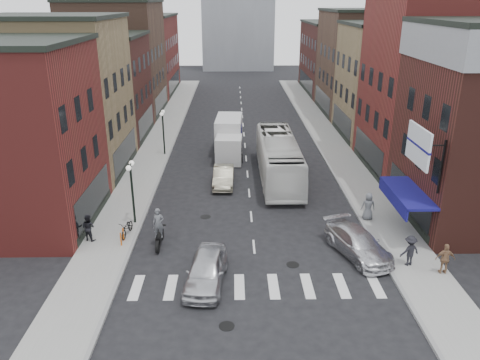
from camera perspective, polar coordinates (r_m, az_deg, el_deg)
The scene contains 31 objects.
ground at distance 26.36m, azimuth 1.81°, elevation -9.19°, with size 160.00×160.00×0.00m, color black.
sidewalk_left at distance 47.20m, azimuth -9.83°, elevation 4.57°, with size 3.00×74.00×0.15m, color gray.
sidewalk_right at distance 47.63m, azimuth 10.88°, elevation 4.65°, with size 3.00×74.00×0.15m, color gray.
curb_left at distance 47.02m, azimuth -8.02°, elevation 4.51°, with size 0.20×74.00×0.16m, color gray.
curb_right at distance 47.37m, azimuth 9.09°, elevation 4.58°, with size 0.20×74.00×0.16m, color gray.
crosswalk_stripes at distance 23.82m, azimuth 2.14°, elevation -12.84°, with size 12.00×2.20×0.01m, color silver.
bldg_left_near at distance 31.46m, azimuth -27.02°, elevation 4.74°, with size 10.30×9.20×11.30m.
bldg_left_mid_a at distance 39.87m, azimuth -21.47°, elevation 9.38°, with size 10.30×10.20×12.30m.
bldg_left_mid_b at distance 49.39m, azimuth -17.46°, elevation 10.71°, with size 10.30×10.20×10.30m.
bldg_left_far_a at distance 59.71m, azimuth -14.75°, elevation 14.10°, with size 10.30×12.20×13.30m.
bldg_left_far_b at distance 73.43m, azimuth -12.17°, elevation 14.74°, with size 10.30×16.20×11.30m.
bldg_right_mid_a at distance 40.59m, azimuth 23.01°, elevation 10.80°, with size 10.30×10.20×14.30m.
bldg_right_mid_b at distance 50.03m, azimuth 18.32°, elevation 11.32°, with size 10.30×10.20×11.30m.
bldg_right_far_a at distance 60.37m, azimuth 15.06°, elevation 13.67°, with size 10.30×12.20×12.30m.
bldg_right_far_b at distance 73.97m, azimuth 12.10°, elevation 14.39°, with size 10.30×16.20×10.30m.
awning_blue at distance 29.20m, azimuth 19.42°, elevation -1.58°, with size 1.80×5.00×0.78m.
billboard_sign at distance 26.19m, azimuth 21.07°, elevation 3.81°, with size 1.52×3.00×3.70m.
streetlamp_near at distance 29.33m, azimuth -13.09°, elevation -0.18°, with size 0.32×1.22×4.11m.
streetlamp_far at distance 42.48m, azimuth -9.37°, elevation 6.71°, with size 0.32×1.22×4.11m.
bike_rack at distance 27.94m, azimuth -14.18°, elevation -6.72°, with size 0.08×0.68×0.80m.
box_truck at distance 42.47m, azimuth -1.36°, elevation 5.16°, with size 2.55×7.58×3.25m.
motorcycle_rider at distance 27.16m, azimuth -9.86°, elevation -5.88°, with size 0.65×2.33×2.37m.
transit_bus at distance 36.86m, azimuth 4.72°, elevation 2.69°, with size 2.82×12.05×3.36m, color silver.
sedan_left_near at distance 23.67m, azimuth -4.16°, elevation -10.89°, with size 1.84×4.56×1.55m, color silver.
sedan_left_far at distance 35.65m, azimuth -2.02°, elevation 0.45°, with size 1.50×4.30×1.42m, color #A8A288.
curb_car at distance 26.88m, azimuth 14.19°, elevation -7.50°, with size 2.01×4.93×1.43m, color silver.
parked_bicycle at distance 28.72m, azimuth -13.59°, elevation -5.68°, with size 0.64×1.83×0.96m, color black.
ped_left_solo at distance 28.63m, azimuth -18.00°, elevation -5.51°, with size 0.79×0.45×1.62m, color black.
ped_right_a at distance 26.37m, azimuth 19.99°, elevation -8.10°, with size 1.09×0.54×1.69m, color black.
ped_right_b at distance 26.28m, azimuth 23.74°, elevation -8.80°, with size 0.98×0.49×1.67m, color #8D6648.
ped_right_c at distance 30.82m, azimuth 15.36°, elevation -3.10°, with size 0.88×0.57×1.79m, color slate.
Camera 1 is at (-1.19, -22.71, 13.32)m, focal length 35.00 mm.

